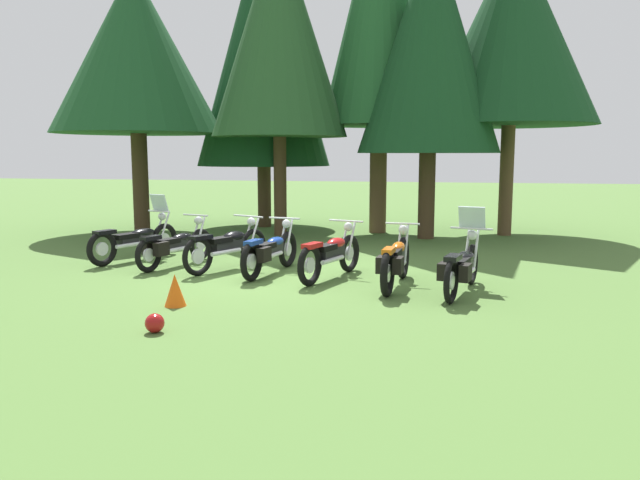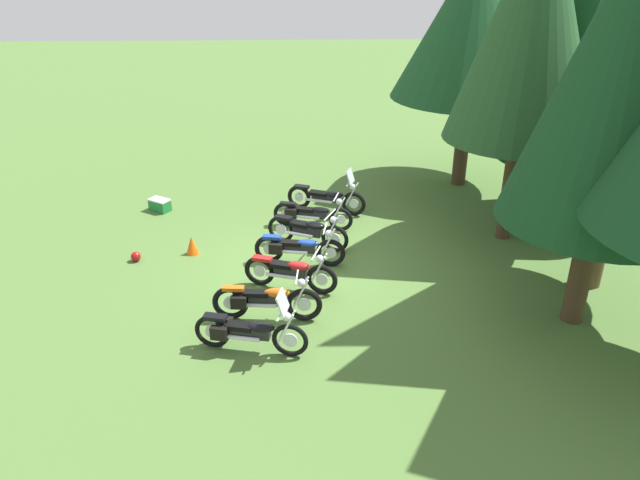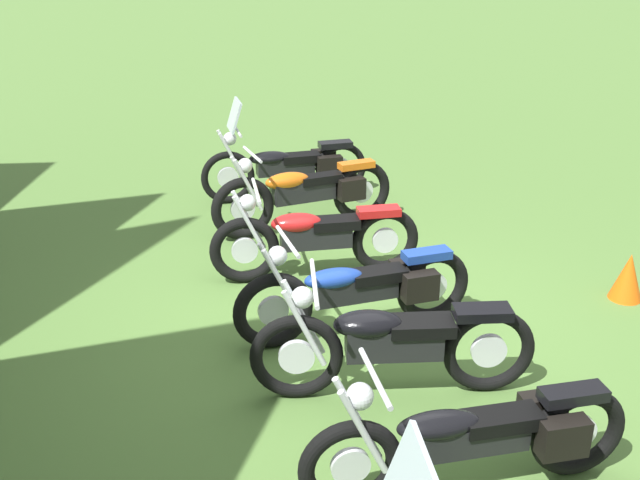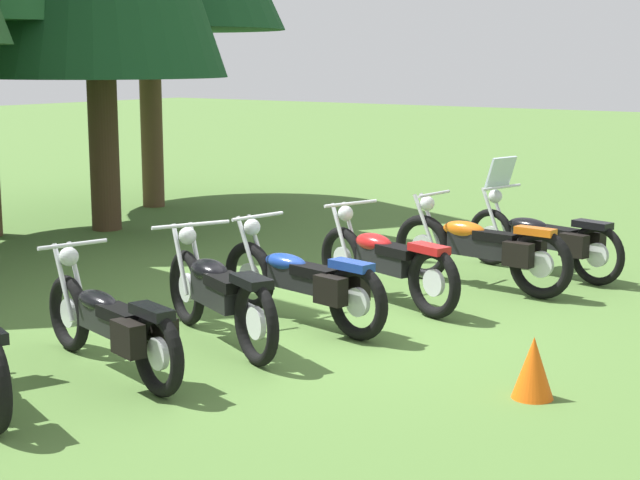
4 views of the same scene
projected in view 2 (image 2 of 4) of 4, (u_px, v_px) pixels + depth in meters
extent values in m
plane|color=#4C7033|center=(297.00, 266.00, 14.61)|extent=(80.00, 80.00, 0.00)
torus|color=black|center=(354.00, 204.00, 17.22)|extent=(0.36, 0.71, 0.71)
cylinder|color=silver|center=(354.00, 204.00, 17.22)|extent=(0.14, 0.27, 0.27)
torus|color=black|center=(299.00, 197.00, 17.69)|extent=(0.36, 0.71, 0.71)
cylinder|color=silver|center=(299.00, 197.00, 17.69)|extent=(0.14, 0.27, 0.27)
cube|color=black|center=(326.00, 197.00, 17.42)|extent=(0.50, 0.86, 0.21)
ellipsoid|color=black|center=(334.00, 194.00, 17.30)|extent=(0.48, 0.65, 0.16)
cube|color=black|center=(319.00, 193.00, 17.44)|extent=(0.44, 0.61, 0.10)
cube|color=black|center=(301.00, 187.00, 17.53)|extent=(0.35, 0.49, 0.08)
cylinder|color=silver|center=(353.00, 193.00, 17.18)|extent=(0.16, 0.33, 0.65)
cylinder|color=silver|center=(351.00, 195.00, 17.04)|extent=(0.16, 0.33, 0.65)
cylinder|color=silver|center=(350.00, 182.00, 16.98)|extent=(0.61, 0.26, 0.04)
sphere|color=silver|center=(352.00, 187.00, 17.01)|extent=(0.22, 0.22, 0.17)
cylinder|color=silver|center=(319.00, 201.00, 17.38)|extent=(0.36, 0.80, 0.08)
cube|color=silver|center=(350.00, 177.00, 16.90)|extent=(0.47, 0.30, 0.39)
torus|color=black|center=(341.00, 219.00, 16.28)|extent=(0.28, 0.68, 0.67)
cylinder|color=silver|center=(341.00, 219.00, 16.28)|extent=(0.12, 0.26, 0.26)
torus|color=black|center=(285.00, 214.00, 16.60)|extent=(0.28, 0.68, 0.67)
cylinder|color=silver|center=(285.00, 214.00, 16.60)|extent=(0.12, 0.26, 0.26)
cube|color=black|center=(313.00, 214.00, 16.40)|extent=(0.38, 0.79, 0.21)
ellipsoid|color=black|center=(320.00, 210.00, 16.30)|extent=(0.37, 0.59, 0.16)
cube|color=black|center=(305.00, 210.00, 16.40)|extent=(0.34, 0.55, 0.10)
cube|color=black|center=(288.00, 204.00, 16.45)|extent=(0.28, 0.47, 0.08)
cylinder|color=silver|center=(339.00, 208.00, 16.22)|extent=(0.13, 0.34, 0.65)
cylinder|color=silver|center=(338.00, 210.00, 16.10)|extent=(0.13, 0.34, 0.65)
cylinder|color=silver|center=(336.00, 197.00, 16.03)|extent=(0.62, 0.20, 0.04)
sphere|color=silver|center=(339.00, 202.00, 16.06)|extent=(0.21, 0.21, 0.17)
cylinder|color=silver|center=(306.00, 217.00, 16.37)|extent=(0.28, 0.77, 0.08)
cube|color=black|center=(294.00, 209.00, 16.64)|extent=(0.22, 0.35, 0.26)
cube|color=black|center=(291.00, 214.00, 16.39)|extent=(0.22, 0.35, 0.26)
torus|color=black|center=(335.00, 239.00, 15.14)|extent=(0.39, 0.71, 0.73)
cylinder|color=silver|center=(335.00, 239.00, 15.14)|extent=(0.16, 0.28, 0.28)
torus|color=black|center=(281.00, 229.00, 15.65)|extent=(0.39, 0.71, 0.73)
cylinder|color=silver|center=(281.00, 229.00, 15.65)|extent=(0.16, 0.28, 0.28)
cube|color=black|center=(307.00, 230.00, 15.34)|extent=(0.52, 0.77, 0.26)
ellipsoid|color=black|center=(315.00, 226.00, 15.20)|extent=(0.48, 0.60, 0.20)
cube|color=black|center=(300.00, 224.00, 15.36)|extent=(0.45, 0.56, 0.10)
cube|color=black|center=(283.00, 218.00, 15.47)|extent=(0.37, 0.49, 0.08)
cylinder|color=silver|center=(334.00, 226.00, 15.10)|extent=(0.18, 0.32, 0.65)
cylinder|color=silver|center=(331.00, 229.00, 14.96)|extent=(0.18, 0.32, 0.65)
cylinder|color=silver|center=(330.00, 215.00, 14.91)|extent=(0.72, 0.35, 0.04)
sphere|color=silver|center=(333.00, 220.00, 14.93)|extent=(0.22, 0.22, 0.17)
cylinder|color=silver|center=(299.00, 234.00, 15.32)|extent=(0.38, 0.71, 0.08)
torus|color=black|center=(331.00, 253.00, 14.45)|extent=(0.24, 0.72, 0.71)
cylinder|color=silver|center=(331.00, 253.00, 14.45)|extent=(0.10, 0.27, 0.27)
torus|color=black|center=(269.00, 249.00, 14.63)|extent=(0.24, 0.72, 0.71)
cylinder|color=silver|center=(269.00, 249.00, 14.63)|extent=(0.10, 0.27, 0.27)
cube|color=black|center=(300.00, 247.00, 14.50)|extent=(0.31, 0.77, 0.22)
ellipsoid|color=navy|center=(308.00, 243.00, 14.41)|extent=(0.32, 0.57, 0.17)
cube|color=black|center=(291.00, 243.00, 14.48)|extent=(0.30, 0.53, 0.10)
cube|color=navy|center=(272.00, 237.00, 14.47)|extent=(0.25, 0.46, 0.08)
cylinder|color=silver|center=(329.00, 240.00, 14.39)|extent=(0.10, 0.34, 0.65)
cylinder|color=silver|center=(328.00, 243.00, 14.26)|extent=(0.10, 0.34, 0.65)
cylinder|color=silver|center=(325.00, 229.00, 14.19)|extent=(0.65, 0.15, 0.04)
sphere|color=silver|center=(329.00, 233.00, 14.23)|extent=(0.20, 0.20, 0.17)
cylinder|color=silver|center=(292.00, 252.00, 14.45)|extent=(0.21, 0.75, 0.08)
cube|color=black|center=(278.00, 243.00, 14.69)|extent=(0.19, 0.34, 0.26)
cube|color=black|center=(276.00, 249.00, 14.43)|extent=(0.19, 0.34, 0.26)
torus|color=black|center=(322.00, 280.00, 13.28)|extent=(0.33, 0.72, 0.72)
cylinder|color=silver|center=(322.00, 280.00, 13.28)|extent=(0.13, 0.27, 0.27)
torus|color=black|center=(259.00, 271.00, 13.64)|extent=(0.33, 0.72, 0.72)
cylinder|color=silver|center=(259.00, 271.00, 13.64)|extent=(0.13, 0.27, 0.27)
cube|color=black|center=(290.00, 271.00, 13.41)|extent=(0.42, 0.76, 0.25)
ellipsoid|color=#B21919|center=(299.00, 266.00, 13.30)|extent=(0.40, 0.57, 0.19)
cube|color=black|center=(281.00, 265.00, 13.41)|extent=(0.38, 0.54, 0.10)
cube|color=#B21919|center=(262.00, 259.00, 13.47)|extent=(0.31, 0.48, 0.08)
cylinder|color=silver|center=(320.00, 266.00, 13.23)|extent=(0.14, 0.33, 0.65)
cylinder|color=silver|center=(318.00, 269.00, 13.10)|extent=(0.14, 0.33, 0.65)
cylinder|color=silver|center=(316.00, 253.00, 13.04)|extent=(0.68, 0.25, 0.04)
sphere|color=silver|center=(320.00, 259.00, 13.07)|extent=(0.21, 0.21, 0.17)
cylinder|color=silver|center=(282.00, 276.00, 13.38)|extent=(0.30, 0.72, 0.08)
torus|color=black|center=(304.00, 305.00, 12.32)|extent=(0.18, 0.76, 0.76)
cylinder|color=silver|center=(304.00, 305.00, 12.32)|extent=(0.07, 0.29, 0.29)
torus|color=black|center=(230.00, 303.00, 12.38)|extent=(0.18, 0.76, 0.76)
cylinder|color=silver|center=(230.00, 303.00, 12.38)|extent=(0.07, 0.29, 0.29)
cube|color=black|center=(267.00, 299.00, 12.30)|extent=(0.23, 0.77, 0.25)
ellipsoid|color=#D16014|center=(277.00, 293.00, 12.22)|extent=(0.26, 0.55, 0.20)
cube|color=black|center=(256.00, 294.00, 12.25)|extent=(0.24, 0.52, 0.10)
cube|color=#D16014|center=(233.00, 288.00, 12.22)|extent=(0.19, 0.45, 0.08)
cylinder|color=silver|center=(301.00, 290.00, 12.25)|extent=(0.07, 0.34, 0.65)
cylinder|color=silver|center=(301.00, 294.00, 12.13)|extent=(0.07, 0.34, 0.65)
cylinder|color=silver|center=(297.00, 278.00, 12.04)|extent=(0.61, 0.09, 0.04)
sphere|color=silver|center=(301.00, 283.00, 12.09)|extent=(0.18, 0.18, 0.17)
cylinder|color=silver|center=(258.00, 305.00, 12.25)|extent=(0.14, 0.76, 0.08)
cube|color=black|center=(241.00, 296.00, 12.45)|extent=(0.17, 0.33, 0.26)
cube|color=black|center=(239.00, 302.00, 12.20)|extent=(0.17, 0.33, 0.26)
torus|color=black|center=(290.00, 340.00, 11.24)|extent=(0.25, 0.71, 0.70)
cylinder|color=silver|center=(290.00, 340.00, 11.24)|extent=(0.11, 0.28, 0.28)
torus|color=black|center=(212.00, 331.00, 11.50)|extent=(0.25, 0.71, 0.70)
cylinder|color=silver|center=(212.00, 331.00, 11.50)|extent=(0.11, 0.28, 0.28)
cube|color=black|center=(250.00, 332.00, 11.33)|extent=(0.38, 0.79, 0.21)
ellipsoid|color=black|center=(261.00, 327.00, 11.24)|extent=(0.38, 0.58, 0.16)
cube|color=black|center=(239.00, 326.00, 11.32)|extent=(0.35, 0.55, 0.10)
cube|color=black|center=(215.00, 317.00, 11.34)|extent=(0.29, 0.47, 0.08)
cylinder|color=silver|center=(288.00, 324.00, 11.19)|extent=(0.12, 0.34, 0.65)
cylinder|color=silver|center=(286.00, 329.00, 11.05)|extent=(0.12, 0.34, 0.65)
cylinder|color=silver|center=(282.00, 311.00, 10.99)|extent=(0.70, 0.19, 0.04)
sphere|color=silver|center=(287.00, 317.00, 11.03)|extent=(0.20, 0.20, 0.17)
cylinder|color=silver|center=(240.00, 338.00, 11.27)|extent=(0.25, 0.76, 0.08)
cube|color=silver|center=(283.00, 302.00, 10.91)|extent=(0.46, 0.25, 0.39)
cube|color=black|center=(225.00, 323.00, 11.57)|extent=(0.21, 0.34, 0.26)
cube|color=black|center=(219.00, 333.00, 11.27)|extent=(0.21, 0.34, 0.26)
cylinder|color=#42301E|center=(462.00, 142.00, 19.14)|extent=(0.45, 0.45, 2.82)
cone|color=#194723|center=(475.00, 20.00, 17.53)|extent=(4.76, 4.76, 4.53)
cylinder|color=#42301E|center=(562.00, 189.00, 16.68)|extent=(0.41, 0.41, 1.88)
cone|color=#143D1E|center=(594.00, 18.00, 14.72)|extent=(4.03, 4.03, 7.06)
cylinder|color=#42301E|center=(509.00, 190.00, 15.49)|extent=(0.35, 0.35, 2.70)
cone|color=#234C26|center=(534.00, 19.00, 13.67)|extent=(3.67, 3.67, 5.61)
cylinder|color=brown|center=(602.00, 224.00, 13.16)|extent=(0.48, 0.48, 3.03)
cylinder|color=#42301E|center=(581.00, 271.00, 12.03)|extent=(0.44, 0.44, 2.26)
cone|color=#143D1E|center=(625.00, 68.00, 10.29)|extent=(3.71, 3.71, 5.68)
cube|color=#1E7233|center=(160.00, 206.00, 17.61)|extent=(0.62, 0.69, 0.32)
cube|color=silver|center=(159.00, 200.00, 17.53)|extent=(0.63, 0.70, 0.04)
cone|color=#EA590F|center=(192.00, 245.00, 15.09)|extent=(0.32, 0.32, 0.48)
sphere|color=maroon|center=(136.00, 257.00, 14.78)|extent=(0.25, 0.25, 0.25)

